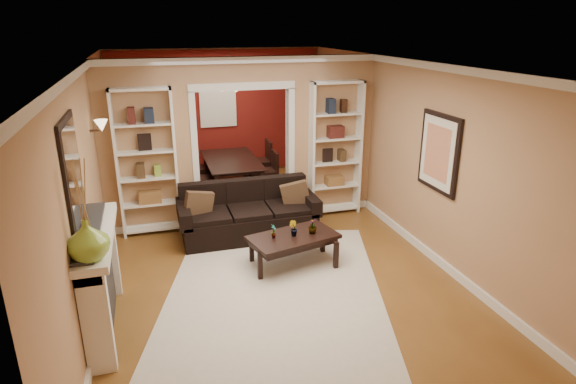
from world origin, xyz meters
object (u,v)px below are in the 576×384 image
object	(u,v)px
sofa	(248,211)
bookshelf_right	(335,149)
coffee_table	(293,250)
fireplace	(103,281)
dining_table	(234,175)
bookshelf_left	(147,163)

from	to	relation	value
sofa	bookshelf_right	distance (m)	1.90
bookshelf_right	sofa	bearing A→B (deg)	-160.65
coffee_table	sofa	bearing A→B (deg)	94.78
fireplace	dining_table	distance (m)	4.74
coffee_table	bookshelf_right	xyz separation A→B (m)	(1.27, 1.71, 0.93)
bookshelf_left	sofa	bearing A→B (deg)	-21.82
bookshelf_left	fireplace	distance (m)	2.65
sofa	dining_table	distance (m)	2.27
sofa	bookshelf_left	bearing A→B (deg)	158.18
bookshelf_right	fireplace	distance (m)	4.47
sofa	fireplace	distance (m)	2.79
sofa	dining_table	xyz separation A→B (m)	(0.18, 2.26, -0.10)
bookshelf_right	dining_table	world-z (taller)	bookshelf_right
bookshelf_right	dining_table	distance (m)	2.38
sofa	coffee_table	distance (m)	1.21
sofa	dining_table	world-z (taller)	sofa
bookshelf_left	bookshelf_right	size ratio (longest dim) A/B	1.00
bookshelf_right	dining_table	bearing A→B (deg)	131.27
coffee_table	bookshelf_left	world-z (taller)	bookshelf_left
bookshelf_left	dining_table	xyz separation A→B (m)	(1.62, 1.68, -0.83)
sofa	coffee_table	xyz separation A→B (m)	(0.39, -1.13, -0.19)
fireplace	dining_table	size ratio (longest dim) A/B	0.93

